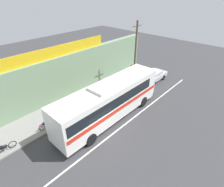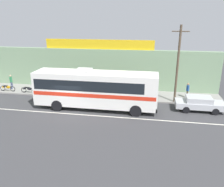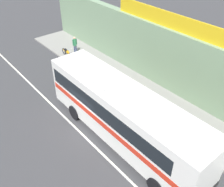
{
  "view_description": "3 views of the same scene",
  "coord_description": "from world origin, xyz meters",
  "px_view_note": "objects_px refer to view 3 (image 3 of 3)",
  "views": [
    {
      "loc": [
        -7.47,
        -8.41,
        10.92
      ],
      "look_at": [
        3.72,
        1.89,
        1.72
      ],
      "focal_mm": 28.54,
      "sensor_mm": 36.0,
      "label": 1
    },
    {
      "loc": [
        7.3,
        -18.81,
        8.34
      ],
      "look_at": [
        3.97,
        0.49,
        1.74
      ],
      "focal_mm": 36.38,
      "sensor_mm": 36.0,
      "label": 2
    },
    {
      "loc": [
        10.59,
        -6.73,
        11.49
      ],
      "look_at": [
        0.34,
        1.75,
        1.94
      ],
      "focal_mm": 40.88,
      "sensor_mm": 36.0,
      "label": 3
    }
  ],
  "objects_px": {
    "pedestrian_near_shop": "(75,44)",
    "motorcycle_purple": "(111,82)",
    "intercity_bus": "(122,112)",
    "motorcycle_red": "(82,64)",
    "motorcycle_orange": "(67,52)"
  },
  "relations": [
    {
      "from": "pedestrian_near_shop",
      "to": "motorcycle_purple",
      "type": "bearing_deg",
      "value": -8.33
    },
    {
      "from": "intercity_bus",
      "to": "motorcycle_red",
      "type": "distance_m",
      "value": 9.08
    },
    {
      "from": "intercity_bus",
      "to": "motorcycle_purple",
      "type": "relative_size",
      "value": 6.11
    },
    {
      "from": "intercity_bus",
      "to": "motorcycle_orange",
      "type": "height_order",
      "value": "intercity_bus"
    },
    {
      "from": "motorcycle_orange",
      "to": "intercity_bus",
      "type": "bearing_deg",
      "value": -15.21
    },
    {
      "from": "motorcycle_orange",
      "to": "motorcycle_red",
      "type": "bearing_deg",
      "value": -3.38
    },
    {
      "from": "motorcycle_purple",
      "to": "motorcycle_orange",
      "type": "bearing_deg",
      "value": 179.79
    },
    {
      "from": "motorcycle_purple",
      "to": "pedestrian_near_shop",
      "type": "height_order",
      "value": "pedestrian_near_shop"
    },
    {
      "from": "motorcycle_purple",
      "to": "pedestrian_near_shop",
      "type": "xyz_separation_m",
      "value": [
        -6.66,
        0.97,
        0.58
      ]
    },
    {
      "from": "intercity_bus",
      "to": "pedestrian_near_shop",
      "type": "xyz_separation_m",
      "value": [
        -11.31,
        4.01,
        -0.92
      ]
    },
    {
      "from": "intercity_bus",
      "to": "motorcycle_purple",
      "type": "xyz_separation_m",
      "value": [
        -4.65,
        3.04,
        -1.5
      ]
    },
    {
      "from": "intercity_bus",
      "to": "motorcycle_red",
      "type": "relative_size",
      "value": 5.94
    },
    {
      "from": "intercity_bus",
      "to": "motorcycle_purple",
      "type": "distance_m",
      "value": 5.76
    },
    {
      "from": "motorcycle_red",
      "to": "motorcycle_orange",
      "type": "bearing_deg",
      "value": 176.62
    },
    {
      "from": "pedestrian_near_shop",
      "to": "motorcycle_red",
      "type": "bearing_deg",
      "value": -21.47
    }
  ]
}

